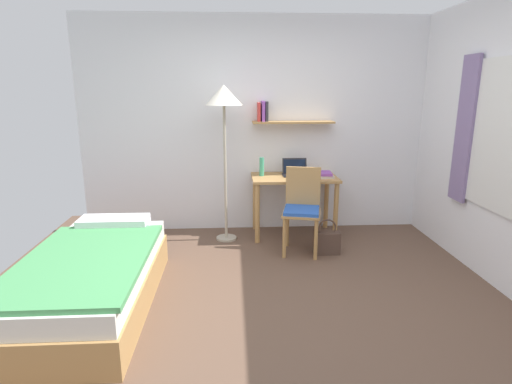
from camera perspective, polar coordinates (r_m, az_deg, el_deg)
The scene contains 10 objects.
ground_plane at distance 3.56m, azimuth 3.09°, elevation -15.44°, with size 5.28×5.28×0.00m, color brown.
wall_back at distance 5.13m, azimuth 0.79°, elevation 9.10°, with size 4.40×0.27×2.60m.
bed at distance 3.69m, azimuth -21.75°, elevation -11.20°, with size 0.95×1.88×0.54m.
desk at distance 4.96m, azimuth 5.30°, elevation 0.62°, with size 1.01×0.58×0.73m.
desk_chair at distance 4.50m, azimuth 6.39°, elevation -2.00°, with size 0.48×0.49×0.92m.
standing_lamp at distance 4.67m, azimuth -4.46°, elevation 12.12°, with size 0.41×0.41×1.79m.
laptop at distance 4.99m, azimuth 5.41°, elevation 2.91°, with size 0.30×0.21×0.20m.
water_bottle at distance 4.93m, azimuth 0.80°, elevation 3.53°, with size 0.06×0.06×0.22m, color #42A87F.
book_stack at distance 4.94m, azimuth 9.54°, elevation 2.39°, with size 0.18×0.26×0.06m.
handbag at distance 4.57m, azimuth 9.75°, elevation -6.84°, with size 0.28×0.12×0.39m.
Camera 1 is at (-0.36, -3.07, 1.76)m, focal length 28.89 mm.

